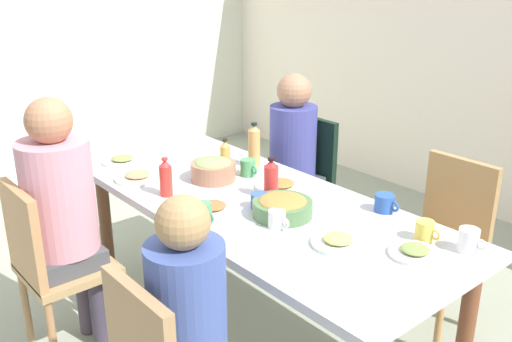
{
  "coord_description": "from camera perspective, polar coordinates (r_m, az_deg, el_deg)",
  "views": [
    {
      "loc": [
        1.89,
        -1.61,
        1.83
      ],
      "look_at": [
        0.0,
        0.0,
        0.91
      ],
      "focal_mm": 40.16,
      "sensor_mm": 36.0,
      "label": 1
    }
  ],
  "objects": [
    {
      "name": "plate_5",
      "position": [
        3.29,
        -13.17,
        1.04
      ],
      "size": [
        0.22,
        0.22,
        0.04
      ],
      "color": "white",
      "rests_on": "dining_table"
    },
    {
      "name": "bottle_1",
      "position": [
        3.02,
        -3.09,
        1.37
      ],
      "size": [
        0.05,
        0.05,
        0.19
      ],
      "color": "gold",
      "rests_on": "dining_table"
    },
    {
      "name": "bottle_3",
      "position": [
        2.77,
        -8.98,
        -0.69
      ],
      "size": [
        0.06,
        0.06,
        0.19
      ],
      "color": "red",
      "rests_on": "dining_table"
    },
    {
      "name": "cup_4",
      "position": [
        2.64,
        12.7,
        -3.14
      ],
      "size": [
        0.12,
        0.09,
        0.08
      ],
      "color": "#2951A1",
      "rests_on": "dining_table"
    },
    {
      "name": "dining_table",
      "position": [
        2.74,
        0.0,
        -4.55
      ],
      "size": [
        2.08,
        0.88,
        0.76
      ],
      "color": "silver",
      "rests_on": "ground_plane"
    },
    {
      "name": "plate_4",
      "position": [
        2.32,
        8.2,
        -6.97
      ],
      "size": [
        0.22,
        0.22,
        0.04
      ],
      "color": "silver",
      "rests_on": "dining_table"
    },
    {
      "name": "bottle_2",
      "position": [
        3.11,
        -0.19,
        2.49
      ],
      "size": [
        0.07,
        0.07,
        0.25
      ],
      "color": "tan",
      "rests_on": "dining_table"
    },
    {
      "name": "person_3",
      "position": [
        3.54,
        3.55,
        1.98
      ],
      "size": [
        0.3,
        0.3,
        1.2
      ],
      "color": "#42453F",
      "rests_on": "ground_plane"
    },
    {
      "name": "cup_6",
      "position": [
        3.0,
        -0.79,
        0.33
      ],
      "size": [
        0.11,
        0.08,
        0.09
      ],
      "color": "#499559",
      "rests_on": "dining_table"
    },
    {
      "name": "cup_3",
      "position": [
        2.61,
        0.36,
        -3.01
      ],
      "size": [
        0.12,
        0.08,
        0.07
      ],
      "color": "#38599B",
      "rests_on": "dining_table"
    },
    {
      "name": "chair_2",
      "position": [
        2.86,
        -19.85,
        -8.43
      ],
      "size": [
        0.4,
        0.4,
        0.9
      ],
      "color": "tan",
      "rests_on": "ground_plane"
    },
    {
      "name": "plate_2",
      "position": [
        2.6,
        -4.32,
        -3.7
      ],
      "size": [
        0.22,
        0.22,
        0.04
      ],
      "color": "white",
      "rests_on": "dining_table"
    },
    {
      "name": "plate_1",
      "position": [
        2.85,
        2.45,
        -1.45
      ],
      "size": [
        0.25,
        0.25,
        0.04
      ],
      "color": "white",
      "rests_on": "dining_table"
    },
    {
      "name": "person_1",
      "position": [
        2.0,
        -6.45,
        -15.07
      ],
      "size": [
        0.3,
        0.3,
        1.15
      ],
      "color": "#434644",
      "rests_on": "ground_plane"
    },
    {
      "name": "bottle_0",
      "position": [
        2.7,
        1.52,
        -0.84
      ],
      "size": [
        0.07,
        0.07,
        0.2
      ],
      "color": "red",
      "rests_on": "dining_table"
    },
    {
      "name": "bowl_0",
      "position": [
        2.54,
        2.65,
        -3.54
      ],
      "size": [
        0.27,
        0.27,
        0.09
      ],
      "color": "#507546",
      "rests_on": "dining_table"
    },
    {
      "name": "cup_0",
      "position": [
        2.47,
        -5.24,
        -4.25
      ],
      "size": [
        0.11,
        0.08,
        0.1
      ],
      "color": "#51905E",
      "rests_on": "dining_table"
    },
    {
      "name": "cup_1",
      "position": [
        2.43,
        2.15,
        -4.84
      ],
      "size": [
        0.11,
        0.07,
        0.08
      ],
      "color": "white",
      "rests_on": "dining_table"
    },
    {
      "name": "wall_left",
      "position": [
        5.18,
        -22.61,
        12.95
      ],
      "size": [
        0.12,
        4.85,
        2.6
      ],
      "primitive_type": "cube",
      "color": "silver",
      "rests_on": "ground_plane"
    },
    {
      "name": "ground_plane",
      "position": [
        3.09,
        0.0,
        -16.06
      ],
      "size": [
        7.06,
        7.06,
        0.0
      ],
      "primitive_type": "plane",
      "color": "#949D87"
    },
    {
      "name": "bowl_1",
      "position": [
        2.95,
        -4.28,
        0.16
      ],
      "size": [
        0.23,
        0.23,
        0.11
      ],
      "color": "#A16D51",
      "rests_on": "dining_table"
    },
    {
      "name": "plate_3",
      "position": [
        2.3,
        15.55,
        -7.79
      ],
      "size": [
        0.2,
        0.2,
        0.04
      ],
      "color": "silver",
      "rests_on": "dining_table"
    },
    {
      "name": "plate_0",
      "position": [
        3.02,
        -11.68,
        -0.55
      ],
      "size": [
        0.24,
        0.24,
        0.04
      ],
      "color": "silver",
      "rests_on": "dining_table"
    },
    {
      "name": "chair_3",
      "position": [
        3.67,
        4.51,
        -0.81
      ],
      "size": [
        0.4,
        0.4,
        0.9
      ],
      "color": "black",
      "rests_on": "ground_plane"
    },
    {
      "name": "chair_0",
      "position": [
        3.08,
        18.28,
        -6.1
      ],
      "size": [
        0.4,
        0.4,
        0.9
      ],
      "color": "#B6884A",
      "rests_on": "ground_plane"
    },
    {
      "name": "cup_2",
      "position": [
        2.42,
        16.49,
        -5.74
      ],
      "size": [
        0.11,
        0.08,
        0.08
      ],
      "color": "#E9CE4F",
      "rests_on": "dining_table"
    },
    {
      "name": "person_2",
      "position": [
        2.78,
        -18.79,
        -3.32
      ],
      "size": [
        0.32,
        0.32,
        1.28
      ],
      "color": "#493D4B",
      "rests_on": "ground_plane"
    },
    {
      "name": "cup_5",
      "position": [
        2.38,
        20.44,
        -6.5
      ],
      "size": [
        0.12,
        0.08,
        0.1
      ],
      "color": "white",
      "rests_on": "dining_table"
    }
  ]
}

